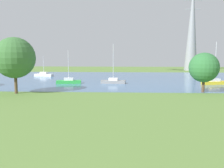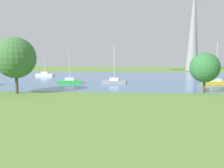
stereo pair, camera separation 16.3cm
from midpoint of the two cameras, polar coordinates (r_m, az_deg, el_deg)
The scene contains 9 objects.
ground_plane at distance 30.21m, azimuth -2.95°, elevation -4.29°, with size 160.00×160.00×0.00m, color olive.
water_surface at distance 57.84m, azimuth 0.07°, elevation 1.20°, with size 140.00×40.00×0.02m, color teal.
sailboat_green at distance 49.71m, azimuth -9.60°, elevation 0.65°, with size 4.96×2.14×6.57m.
sailboat_gray at distance 48.91m, azimuth 0.58°, elevation 0.67°, with size 4.93×1.97×7.75m.
sailboat_yellow at distance 51.30m, azimuth 22.75°, elevation 0.42°, with size 5.01×2.48×8.02m.
sailboat_white at distance 66.52m, azimuth -15.04°, elevation 2.11°, with size 5.00×2.43×5.24m.
tree_west_near at distance 39.17m, azimuth -21.15°, elevation 5.62°, with size 6.00×6.00×8.28m.
tree_mid_shore at distance 40.00m, azimuth 20.62°, elevation 3.54°, with size 4.49×4.49×6.05m.
electricity_pylon at distance 90.70m, azimuth 18.22°, elevation 12.35°, with size 6.40×4.40×29.54m.
Camera 2 is at (3.34, -7.43, 5.97)m, focal length 39.88 mm.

